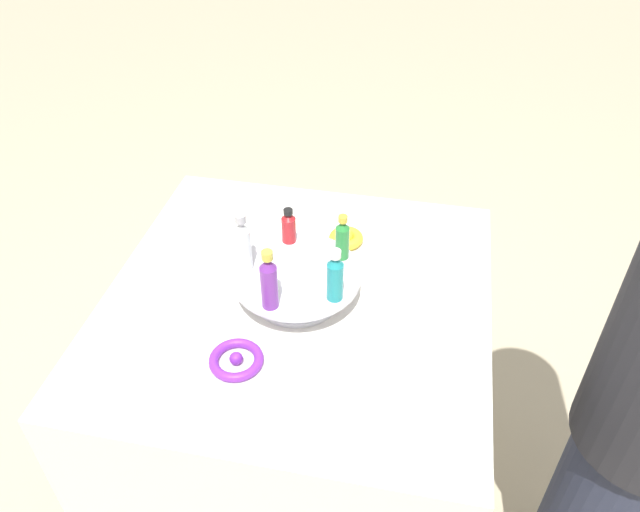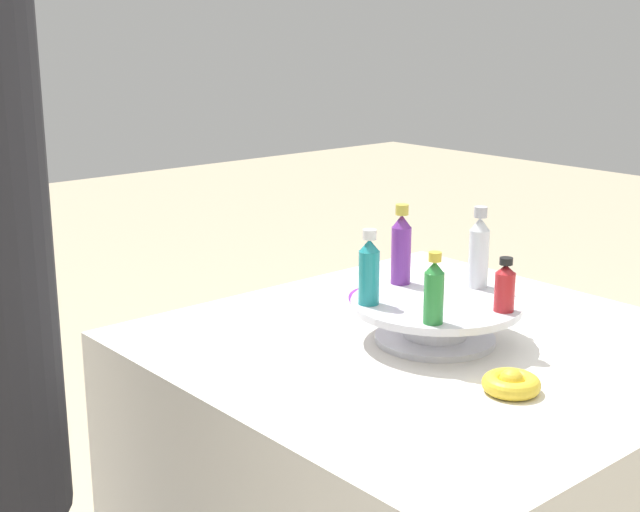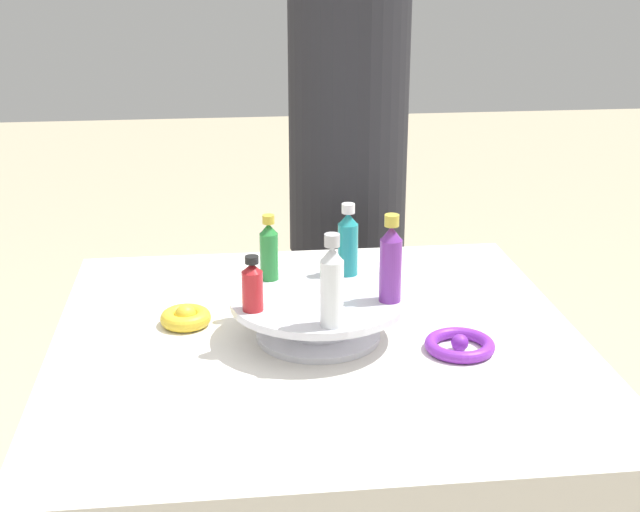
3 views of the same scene
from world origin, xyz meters
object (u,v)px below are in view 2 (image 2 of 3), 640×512
bottle_green (434,291)px  ribbon_bow_gold (511,383)px  bottle_purple (401,247)px  ribbon_bow_purple (377,298)px  display_stand (436,316)px  bottle_red (505,287)px  bottle_clear (479,251)px  bottle_teal (369,270)px

bottle_green → ribbon_bow_gold: 0.18m
bottle_purple → ribbon_bow_purple: size_ratio=1.28×
display_stand → ribbon_bow_gold: (0.07, 0.21, -0.03)m
ribbon_bow_purple → ribbon_bow_gold: bearing=70.7°
display_stand → bottle_green: (0.09, 0.07, 0.08)m
bottle_red → ribbon_bow_purple: size_ratio=0.80×
bottle_clear → ribbon_bow_gold: 0.31m
display_stand → ribbon_bow_purple: bearing=-109.3°
bottle_red → ribbon_bow_gold: bearing=43.0°
bottle_red → bottle_green: 0.13m
ribbon_bow_gold → ribbon_bow_purple: bearing=-109.3°
bottle_purple → ribbon_bow_gold: bearing=72.3°
ribbon_bow_gold → bottle_green: bearing=-84.8°
bottle_clear → ribbon_bow_gold: (0.19, 0.22, -0.12)m
bottle_red → bottle_clear: bearing=-122.6°
display_stand → bottle_red: bottle_red is taller
bottle_red → bottle_teal: bearing=-50.6°
bottle_green → ribbon_bow_gold: bottle_green is taller
bottle_teal → bottle_green: (-0.01, 0.13, -0.01)m
display_stand → bottle_purple: bottle_purple is taller
bottle_clear → bottle_teal: 0.21m
display_stand → bottle_red: size_ratio=3.23×
display_stand → ribbon_bow_gold: 0.22m
bottle_red → ribbon_bow_gold: size_ratio=1.03×
display_stand → bottle_teal: bearing=-32.6°
display_stand → ribbon_bow_purple: (-0.07, -0.21, -0.03)m
bottle_green → display_stand: bearing=-140.6°
bottle_purple → bottle_red: bearing=93.4°
bottle_red → ribbon_bow_purple: bearing=-95.9°
bottle_green → bottle_purple: bearing=-122.6°
bottle_purple → ribbon_bow_gold: bottle_purple is taller
bottle_clear → bottle_green: bearing=21.4°
bottle_purple → display_stand: bearing=75.4°
bottle_purple → bottle_teal: 0.13m
bottle_purple → bottle_green: bottle_purple is taller
ribbon_bow_purple → ribbon_bow_gold: ribbon_bow_gold is taller
bottle_green → bottle_teal: bearing=-86.6°
bottle_teal → bottle_clear: bearing=165.4°
bottle_teal → ribbon_bow_gold: size_ratio=1.47×
bottle_purple → ribbon_bow_purple: bearing=-114.0°
ribbon_bow_purple → bottle_purple: bearing=66.0°
bottle_green → ribbon_bow_purple: bearing=-119.6°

